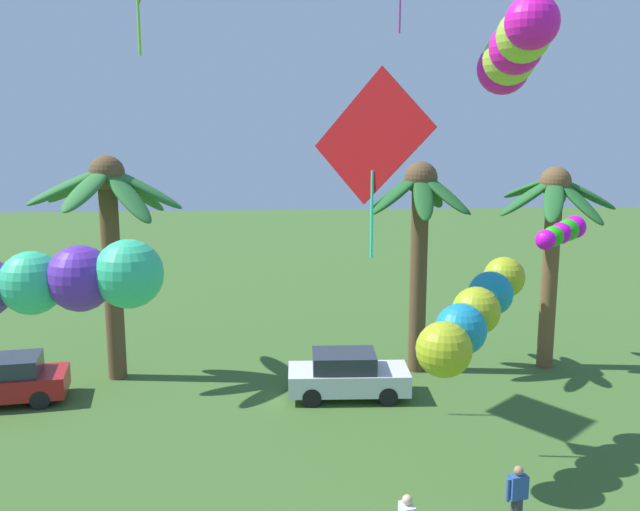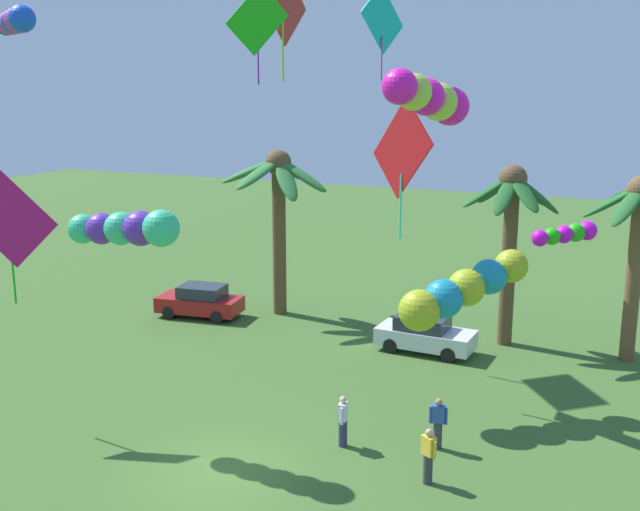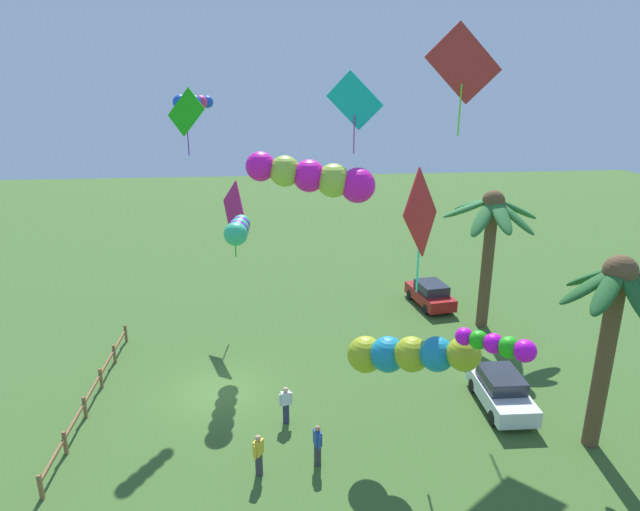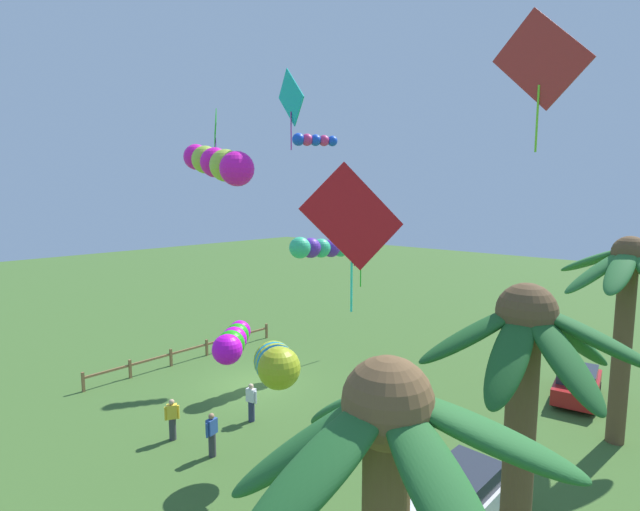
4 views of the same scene
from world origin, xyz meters
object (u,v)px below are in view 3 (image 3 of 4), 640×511
spectator_2 (286,405)px  kite_tube_5 (193,102)px  palm_tree_0 (614,310)px  parked_car_0 (501,390)px  kite_diamond_2 (355,102)px  palm_tree_1 (491,225)px  spectator_1 (318,445)px  spectator_0 (259,455)px  kite_tube_9 (238,229)px  kite_diamond_3 (463,65)px  kite_diamond_8 (234,210)px  parked_car_1 (430,294)px  kite_diamond_7 (186,113)px  kite_tube_1 (315,177)px  kite_tube_6 (497,344)px  kite_diamond_4 (421,215)px  kite_tube_0 (405,354)px

spectator_2 → kite_tube_5: (-7.86, -3.81, 11.42)m
palm_tree_0 → spectator_2: palm_tree_0 is taller
parked_car_0 → kite_diamond_2: size_ratio=1.44×
palm_tree_1 → kite_tube_5: bearing=-89.2°
spectator_1 → spectator_0: bearing=-81.1°
palm_tree_0 → kite_tube_9: (-8.69, -13.31, 1.00)m
kite_diamond_3 → kite_diamond_8: bearing=-110.4°
kite_tube_9 → parked_car_1: bearing=114.2°
spectator_1 → kite_tube_5: kite_tube_5 is taller
parked_car_0 → kite_diamond_7: bearing=-93.1°
kite_tube_1 → kite_tube_6: (3.28, 4.93, -4.36)m
kite_diamond_7 → palm_tree_1: bearing=116.2°
palm_tree_1 → kite_diamond_2: (8.17, -8.85, 6.61)m
kite_tube_1 → parked_car_1: bearing=147.9°
kite_diamond_7 → kite_tube_1: bearing=54.9°
spectator_0 → kite_diamond_4: 10.25m
palm_tree_0 → kite_tube_5: size_ratio=3.27×
kite_diamond_7 → kite_diamond_2: bearing=80.1°
kite_tube_5 → parked_car_0: bearing=59.3°
parked_car_0 → kite_tube_9: bearing=-118.5°
parked_car_0 → kite_tube_1: 12.65m
kite_diamond_2 → kite_diamond_3: (-6.40, 6.00, 1.41)m
spectator_0 → kite_tube_6: 8.97m
kite_tube_0 → kite_tube_1: bearing=-95.8°
palm_tree_0 → kite_diamond_3: size_ratio=1.50×
parked_car_1 → kite_diamond_3: size_ratio=0.82×
kite_tube_1 → kite_tube_5: size_ratio=1.75×
parked_car_0 → spectator_1: size_ratio=2.49×
spectator_0 → kite_diamond_2: 12.51m
kite_tube_0 → kite_tube_1: kite_tube_1 is taller
palm_tree_0 → kite_diamond_2: size_ratio=2.74×
spectator_0 → spectator_1: bearing=98.9°
kite_tube_9 → palm_tree_1: bearing=98.2°
parked_car_0 → spectator_2: spectator_2 is taller
kite_tube_5 → kite_tube_9: (1.70, 1.93, -5.74)m
kite_tube_1 → kite_diamond_3: 11.82m
parked_car_0 → kite_diamond_8: (-10.12, -11.37, 5.75)m
kite_diamond_8 → kite_tube_1: bearing=15.0°
spectator_1 → spectator_2: size_ratio=1.00×
parked_car_1 → spectator_1: 16.13m
parked_car_0 → parked_car_1: (-10.97, 0.27, 0.00)m
parked_car_1 → kite_tube_6: size_ratio=2.15×
parked_car_0 → kite_diamond_4: kite_diamond_4 is taller
kite_diamond_8 → kite_tube_5: bearing=-31.1°
kite_tube_6 → kite_diamond_4: bearing=-171.1°
parked_car_1 → palm_tree_0: bearing=8.7°
kite_diamond_3 → kite_diamond_4: size_ratio=1.04×
palm_tree_1 → kite_diamond_3: bearing=-58.3°
spectator_2 → kite_diamond_7: kite_diamond_7 is taller
kite_diamond_2 → kite_diamond_4: size_ratio=0.57×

